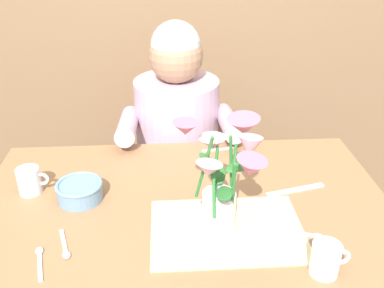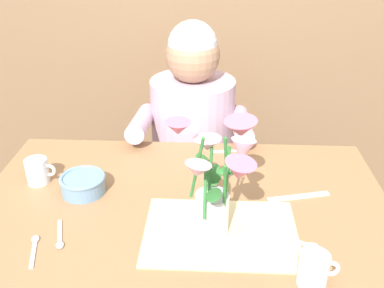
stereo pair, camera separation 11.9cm
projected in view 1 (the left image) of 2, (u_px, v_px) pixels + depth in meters
dining_table at (185, 235)px, 1.28m from camera, size 1.20×0.80×0.74m
seated_person at (178, 156)px, 1.86m from camera, size 0.45×0.47×1.14m
striped_placemat at (227, 230)px, 1.14m from camera, size 0.40×0.28×0.00m
flower_vase at (225, 175)px, 1.07m from camera, size 0.25×0.27×0.32m
ceramic_bowl at (80, 190)px, 1.26m from camera, size 0.14×0.14×0.06m
dinner_knife at (295, 190)px, 1.31m from camera, size 0.19×0.06×0.00m
coffee_cup at (326, 259)px, 0.99m from camera, size 0.09×0.07×0.08m
tea_cup at (30, 181)px, 1.29m from camera, size 0.09×0.07×0.08m
spoon_0 at (224, 149)px, 1.54m from camera, size 0.12×0.03×0.01m
spoon_1 at (308, 234)px, 1.13m from camera, size 0.12×0.06×0.01m
spoon_2 at (65, 249)px, 1.08m from camera, size 0.05×0.12×0.01m
spoon_3 at (40, 258)px, 1.05m from camera, size 0.05×0.12×0.01m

